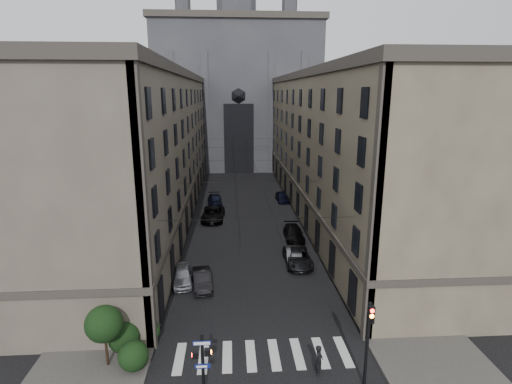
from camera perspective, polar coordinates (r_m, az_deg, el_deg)
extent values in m
cube|color=#383533|center=(56.14, -12.47, -3.02)|extent=(7.00, 80.00, 0.15)
cube|color=#383533|center=(56.84, 8.97, -2.64)|extent=(7.00, 80.00, 0.15)
cube|color=beige|center=(27.48, 0.95, -22.24)|extent=(11.00, 3.20, 0.01)
cube|color=#50483D|center=(54.79, -16.08, 5.92)|extent=(13.00, 60.00, 18.00)
cube|color=#38332D|center=(54.35, -16.78, 15.77)|extent=(13.60, 60.60, 0.90)
cube|color=#38332D|center=(55.64, -15.75, 1.03)|extent=(13.40, 60.30, 0.50)
cube|color=brown|center=(55.71, 12.35, 6.27)|extent=(13.00, 60.00, 18.00)
cube|color=#38332D|center=(55.27, 12.88, 15.97)|extent=(13.60, 60.60, 0.90)
cube|color=#38332D|center=(56.54, 12.10, 1.45)|extent=(13.40, 60.30, 0.50)
cube|color=#2D2D33|center=(92.08, -2.69, 13.30)|extent=(34.00, 22.00, 30.00)
cube|color=#38332D|center=(93.16, -2.81, 22.88)|extent=(35.00, 23.00, 1.20)
cube|color=black|center=(81.55, -2.46, 7.56)|extent=(6.00, 0.30, 14.00)
cylinder|color=black|center=(23.47, -7.59, -23.53)|extent=(0.18, 0.18, 4.00)
cube|color=orange|center=(22.92, -6.91, -21.76)|extent=(0.34, 0.24, 0.38)
cube|color=#FF0C07|center=(23.16, -8.64, -21.99)|extent=(0.34, 0.24, 0.38)
cube|color=navy|center=(22.46, -7.75, -20.60)|extent=(0.95, 0.05, 0.24)
cube|color=navy|center=(23.28, -7.62, -23.44)|extent=(0.85, 0.05, 0.27)
cylinder|color=black|center=(24.62, 15.58, -20.25)|extent=(0.20, 0.20, 5.20)
cube|color=black|center=(23.39, 16.10, -16.48)|extent=(0.34, 0.30, 1.00)
cylinder|color=#FF0C07|center=(23.10, 16.29, -15.99)|extent=(0.22, 0.05, 0.22)
cylinder|color=orange|center=(23.26, 16.23, -16.67)|extent=(0.22, 0.05, 0.22)
cylinder|color=black|center=(23.43, 16.18, -17.35)|extent=(0.22, 0.05, 0.22)
sphere|color=black|center=(26.66, -17.11, -21.47)|extent=(1.80, 1.80, 1.80)
sphere|color=black|center=(28.27, -18.35, -19.07)|extent=(2.00, 2.00, 2.00)
sphere|color=black|center=(28.94, -14.97, -18.66)|extent=(1.40, 1.40, 1.40)
cylinder|color=black|center=(27.31, -20.60, -20.06)|extent=(0.16, 0.16, 2.40)
sphere|color=black|center=(26.47, -20.91, -17.18)|extent=(2.20, 2.20, 2.20)
cylinder|color=black|center=(28.50, 0.18, -3.85)|extent=(14.00, 0.03, 0.03)
cylinder|color=black|center=(40.07, -1.00, 1.44)|extent=(14.00, 0.03, 0.03)
cylinder|color=black|center=(52.82, -1.70, 4.53)|extent=(14.00, 0.03, 0.03)
cylinder|color=black|center=(65.67, -2.12, 6.42)|extent=(14.00, 0.03, 0.03)
cylinder|color=black|center=(77.57, -2.39, 7.60)|extent=(14.00, 0.03, 0.03)
cylinder|color=black|center=(53.84, -3.12, 4.27)|extent=(0.03, 60.00, 0.03)
cylinder|color=black|center=(53.93, -0.35, 4.31)|extent=(0.03, 60.00, 0.03)
imported|color=gray|center=(36.15, -10.49, -11.62)|extent=(2.32, 4.53, 1.48)
imported|color=black|center=(35.21, -7.71, -12.28)|extent=(2.07, 4.49, 1.43)
imported|color=black|center=(52.31, -6.17, -3.16)|extent=(3.10, 6.11, 1.66)
imported|color=black|center=(59.20, -5.90, -1.19)|extent=(2.44, 5.20, 1.47)
imported|color=slate|center=(39.69, 5.40, -9.09)|extent=(1.79, 4.33, 1.39)
imported|color=black|center=(39.29, 6.00, -9.29)|extent=(2.46, 5.29, 1.47)
imported|color=black|center=(45.67, 5.42, -5.87)|extent=(2.15, 5.05, 1.45)
imported|color=black|center=(61.05, 3.78, -0.68)|extent=(1.91, 4.35, 1.46)
imported|color=black|center=(25.74, 8.99, -22.65)|extent=(0.63, 0.80, 1.91)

